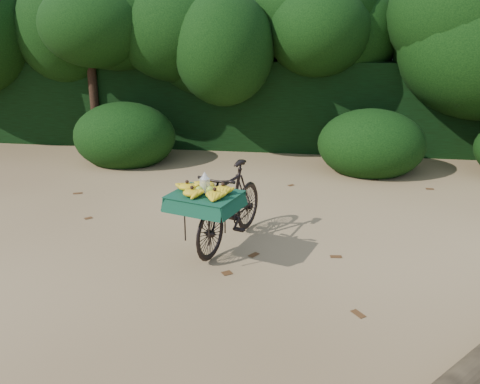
# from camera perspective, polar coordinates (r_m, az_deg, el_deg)

# --- Properties ---
(ground) EXTENTS (80.00, 80.00, 0.00)m
(ground) POSITION_cam_1_polar(r_m,az_deg,el_deg) (5.30, 2.17, -10.32)
(ground) COLOR tan
(ground) RESTS_ON ground
(vendor_bicycle) EXTENTS (1.06, 1.80, 0.98)m
(vendor_bicycle) POSITION_cam_1_polar(r_m,az_deg,el_deg) (5.99, -1.21, -1.44)
(vendor_bicycle) COLOR black
(vendor_bicycle) RESTS_ON ground
(hedge_backdrop) EXTENTS (26.00, 1.80, 1.80)m
(hedge_backdrop) POSITION_cam_1_polar(r_m,az_deg,el_deg) (11.04, 5.79, 10.01)
(hedge_backdrop) COLOR black
(hedge_backdrop) RESTS_ON ground
(tree_row) EXTENTS (14.50, 2.00, 4.00)m
(tree_row) POSITION_cam_1_polar(r_m,az_deg,el_deg) (10.18, 1.98, 15.58)
(tree_row) COLOR black
(tree_row) RESTS_ON ground
(bush_clumps) EXTENTS (8.80, 1.70, 0.90)m
(bush_clumps) POSITION_cam_1_polar(r_m,az_deg,el_deg) (9.15, 8.24, 5.21)
(bush_clumps) COLOR black
(bush_clumps) RESTS_ON ground
(leaf_litter) EXTENTS (7.00, 7.30, 0.01)m
(leaf_litter) POSITION_cam_1_polar(r_m,az_deg,el_deg) (5.87, 2.86, -7.20)
(leaf_litter) COLOR #4C2D14
(leaf_litter) RESTS_ON ground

